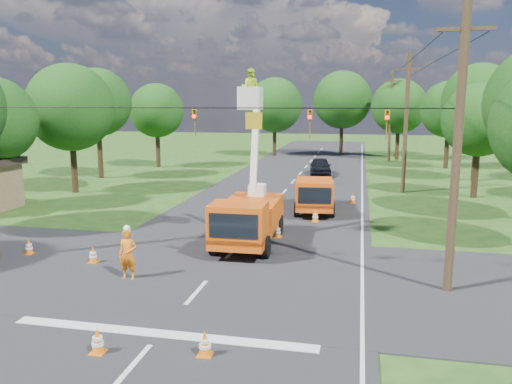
% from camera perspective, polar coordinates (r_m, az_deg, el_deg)
% --- Properties ---
extents(ground, '(140.00, 140.00, 0.00)m').
position_cam_1_polar(ground, '(36.52, 3.21, -0.06)').
color(ground, '#214414').
rests_on(ground, ground).
extents(road_main, '(12.00, 100.00, 0.06)m').
position_cam_1_polar(road_main, '(36.52, 3.21, -0.06)').
color(road_main, black).
rests_on(road_main, ground).
extents(road_cross, '(56.00, 10.00, 0.07)m').
position_cam_1_polar(road_cross, '(19.45, -4.91, -9.34)').
color(road_cross, black).
rests_on(road_cross, ground).
extents(stop_bar, '(9.00, 0.45, 0.02)m').
position_cam_1_polar(stop_bar, '(14.93, -10.87, -15.77)').
color(stop_bar, silver).
rests_on(stop_bar, ground).
extents(edge_line, '(0.12, 90.00, 0.02)m').
position_cam_1_polar(edge_line, '(36.12, 12.03, -0.39)').
color(edge_line, silver).
rests_on(edge_line, ground).
extents(bucket_truck, '(2.64, 6.38, 7.98)m').
position_cam_1_polar(bucket_truck, '(22.79, -0.88, -2.01)').
color(bucket_truck, '#E24710').
rests_on(bucket_truck, ground).
extents(second_truck, '(2.71, 5.87, 2.13)m').
position_cam_1_polar(second_truck, '(30.12, 6.68, -0.17)').
color(second_truck, '#E24710').
rests_on(second_truck, ground).
extents(ground_worker, '(0.73, 0.50, 1.92)m').
position_cam_1_polar(ground_worker, '(19.16, -14.44, -6.91)').
color(ground_worker, orange).
rests_on(ground_worker, ground).
extents(distant_car, '(2.32, 4.75, 1.56)m').
position_cam_1_polar(distant_car, '(45.55, 7.36, 2.91)').
color(distant_car, black).
rests_on(distant_car, ground).
extents(traffic_cone_0, '(0.38, 0.38, 0.71)m').
position_cam_1_polar(traffic_cone_0, '(14.19, -17.65, -15.93)').
color(traffic_cone_0, orange).
rests_on(traffic_cone_0, ground).
extents(traffic_cone_1, '(0.38, 0.38, 0.71)m').
position_cam_1_polar(traffic_cone_1, '(13.52, -5.86, -16.84)').
color(traffic_cone_1, orange).
rests_on(traffic_cone_1, ground).
extents(traffic_cone_2, '(0.38, 0.38, 0.71)m').
position_cam_1_polar(traffic_cone_2, '(24.26, 2.49, -4.46)').
color(traffic_cone_2, orange).
rests_on(traffic_cone_2, ground).
extents(traffic_cone_3, '(0.38, 0.38, 0.71)m').
position_cam_1_polar(traffic_cone_3, '(27.61, 6.81, -2.71)').
color(traffic_cone_3, orange).
rests_on(traffic_cone_3, ground).
extents(traffic_cone_4, '(0.38, 0.38, 0.71)m').
position_cam_1_polar(traffic_cone_4, '(21.59, -18.12, -6.83)').
color(traffic_cone_4, orange).
rests_on(traffic_cone_4, ground).
extents(traffic_cone_5, '(0.38, 0.38, 0.71)m').
position_cam_1_polar(traffic_cone_5, '(23.77, -24.53, -5.70)').
color(traffic_cone_5, orange).
rests_on(traffic_cone_5, ground).
extents(traffic_cone_7, '(0.38, 0.38, 0.71)m').
position_cam_1_polar(traffic_cone_7, '(33.03, 11.01, -0.70)').
color(traffic_cone_7, orange).
rests_on(traffic_cone_7, ground).
extents(pole_right_near, '(1.80, 0.30, 10.00)m').
position_cam_1_polar(pole_right_near, '(17.87, 22.03, 5.01)').
color(pole_right_near, '#4C3823').
rests_on(pole_right_near, ground).
extents(pole_right_mid, '(1.80, 0.30, 10.00)m').
position_cam_1_polar(pole_right_mid, '(37.69, 16.77, 7.66)').
color(pole_right_mid, '#4C3823').
rests_on(pole_right_mid, ground).
extents(pole_right_far, '(1.80, 0.30, 10.00)m').
position_cam_1_polar(pole_right_far, '(57.64, 15.13, 8.47)').
color(pole_right_far, '#4C3823').
rests_on(pole_right_far, ground).
extents(signal_span, '(18.00, 0.29, 1.07)m').
position_cam_1_polar(signal_span, '(17.81, 1.73, 8.22)').
color(signal_span, black).
rests_on(signal_span, ground).
extents(tree_left_d, '(6.20, 6.20, 9.24)m').
position_cam_1_polar(tree_left_d, '(38.38, -20.46, 9.01)').
color(tree_left_d, '#382616').
rests_on(tree_left_d, ground).
extents(tree_left_e, '(5.80, 5.80, 9.41)m').
position_cam_1_polar(tree_left_e, '(45.32, -17.69, 9.72)').
color(tree_left_e, '#382616').
rests_on(tree_left_e, ground).
extents(tree_left_f, '(5.40, 5.40, 8.40)m').
position_cam_1_polar(tree_left_f, '(51.64, -11.28, 9.10)').
color(tree_left_f, '#382616').
rests_on(tree_left_f, ground).
extents(tree_right_c, '(5.00, 5.00, 7.83)m').
position_cam_1_polar(tree_right_c, '(37.39, 24.16, 7.50)').
color(tree_right_c, '#382616').
rests_on(tree_right_c, ground).
extents(tree_right_d, '(6.00, 6.00, 9.70)m').
position_cam_1_polar(tree_right_d, '(45.53, 24.17, 9.55)').
color(tree_right_d, '#382616').
rests_on(tree_right_d, ground).
extents(tree_right_e, '(5.60, 5.60, 8.63)m').
position_cam_1_polar(tree_right_e, '(53.21, 21.23, 8.78)').
color(tree_right_e, '#382616').
rests_on(tree_right_e, ground).
extents(tree_far_a, '(6.60, 6.60, 9.50)m').
position_cam_1_polar(tree_far_a, '(61.41, 2.16, 9.90)').
color(tree_far_a, '#382616').
rests_on(tree_far_a, ground).
extents(tree_far_b, '(7.00, 7.00, 10.32)m').
position_cam_1_polar(tree_far_b, '(62.58, 9.84, 10.33)').
color(tree_far_b, '#382616').
rests_on(tree_far_b, ground).
extents(tree_far_c, '(6.20, 6.20, 9.18)m').
position_cam_1_polar(tree_far_c, '(59.68, 16.04, 9.39)').
color(tree_far_c, '#382616').
rests_on(tree_far_c, ground).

